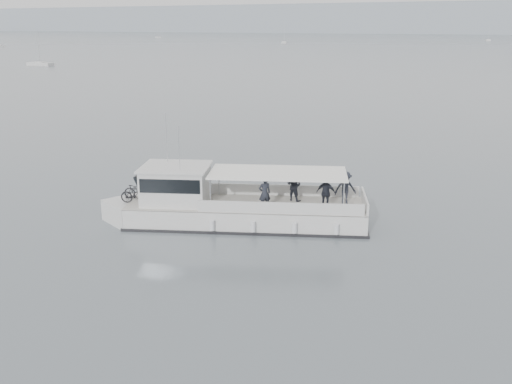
% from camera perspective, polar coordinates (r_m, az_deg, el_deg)
% --- Properties ---
extents(ground, '(1400.00, 1400.00, 0.00)m').
position_cam_1_polar(ground, '(25.72, 9.41, -3.88)').
color(ground, slate).
rests_on(ground, ground).
extents(tour_boat, '(11.94, 6.84, 5.14)m').
position_cam_1_polar(tour_boat, '(26.12, -3.32, -1.39)').
color(tour_boat, silver).
rests_on(tour_boat, ground).
extents(moored_fleet, '(423.38, 327.80, 9.87)m').
position_cam_1_polar(moored_fleet, '(222.45, 22.64, 13.05)').
color(moored_fleet, silver).
rests_on(moored_fleet, ground).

